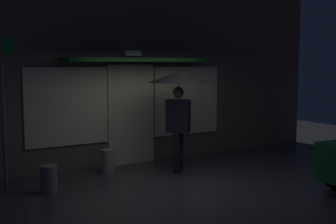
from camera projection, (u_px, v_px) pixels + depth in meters
ground_plane at (184, 187)px, 7.89m from camera, size 18.00×18.00×0.00m
building_facade at (128, 66)px, 9.66m from camera, size 10.40×1.00×4.38m
person_with_umbrella at (178, 91)px, 8.80m from camera, size 1.20×1.20×2.06m
street_sign_post at (3, 103)px, 7.37m from camera, size 0.40×0.07×2.77m
sidewalk_bollard at (108, 161)px, 8.85m from camera, size 0.27×0.27×0.49m
sidewalk_bollard_2 at (49, 179)px, 7.53m from camera, size 0.29×0.29×0.48m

